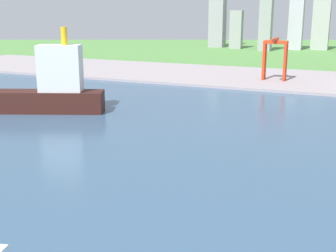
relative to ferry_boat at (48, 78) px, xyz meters
name	(u,v)px	position (x,y,z in m)	size (l,w,h in m)	color
ground_plane	(244,126)	(212.91, -83.88, -5.54)	(2400.00, 2400.00, 0.00)	#578F45
water_bay	(216,153)	(212.91, -143.88, -5.47)	(840.00, 360.00, 0.15)	#385675
industrial_pier	(290,80)	(212.91, 106.12, -4.29)	(840.00, 140.00, 2.50)	#9F9498
ferry_boat	(48,78)	(0.00, 0.00, 0.00)	(29.39, 28.30, 19.67)	white
cargo_ship	(51,88)	(78.72, -99.68, 11.53)	(82.08, 46.01, 58.99)	#381914
port_crane_red	(275,51)	(199.31, 88.33, 25.64)	(22.47, 35.69, 40.68)	red
distant_skyline	(302,24)	(178.79, 443.95, 37.84)	(314.32, 74.03, 110.40)	#98969F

